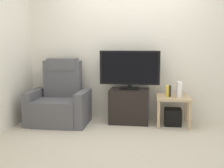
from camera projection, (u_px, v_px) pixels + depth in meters
ground_plane at (126, 138)px, 3.97m from camera, size 6.40×6.40×0.00m
wall_back at (132, 45)px, 4.89m from camera, size 6.40×0.06×2.60m
tv_stand at (129, 106)px, 4.74m from camera, size 0.66×0.48×0.57m
television at (130, 69)px, 4.67m from camera, size 1.01×0.20×0.65m
recliner_armchair at (60, 101)px, 4.70m from camera, size 0.98×0.78×1.08m
side_table at (173, 101)px, 4.56m from camera, size 0.54×0.54×0.48m
subwoofer_box at (173, 117)px, 4.60m from camera, size 0.27×0.27×0.27m
book_leftmost at (167, 91)px, 4.53m from camera, size 0.04×0.13×0.18m
book_middle at (170, 91)px, 4.52m from camera, size 0.03×0.11×0.18m
game_console at (179, 89)px, 4.53m from camera, size 0.07×0.20×0.24m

